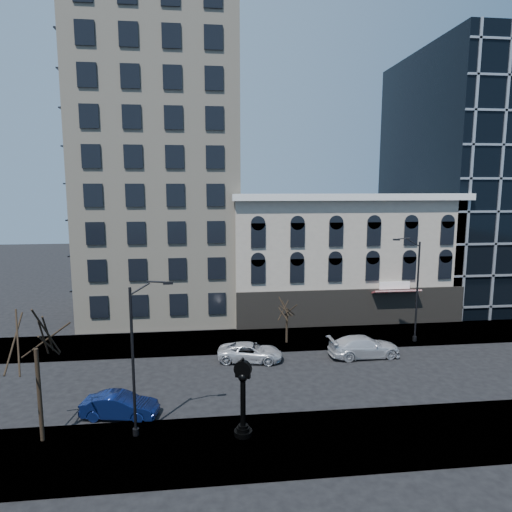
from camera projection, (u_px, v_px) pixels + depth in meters
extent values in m
plane|color=black|center=(234.00, 381.00, 31.16)|extent=(160.00, 160.00, 0.00)
cube|color=gray|center=(227.00, 341.00, 39.01)|extent=(160.00, 6.00, 0.12)
cube|color=gray|center=(245.00, 445.00, 23.30)|extent=(160.00, 6.00, 0.12)
cube|color=beige|center=(161.00, 128.00, 46.25)|extent=(15.00, 15.00, 38.00)
cube|color=#B5A895|center=(338.00, 256.00, 47.35)|extent=(22.00, 10.00, 12.00)
cube|color=white|center=(357.00, 197.00, 41.30)|extent=(22.60, 0.80, 0.60)
cube|color=black|center=(352.00, 308.00, 43.02)|extent=(22.00, 0.30, 3.60)
cube|color=maroon|center=(396.00, 292.00, 42.70)|extent=(4.50, 1.18, 0.55)
cube|color=black|center=(493.00, 179.00, 53.35)|extent=(20.00, 20.00, 28.00)
cylinder|color=black|center=(243.00, 433.00, 24.13)|extent=(0.97, 0.97, 0.27)
cylinder|color=black|center=(243.00, 429.00, 24.09)|extent=(0.71, 0.71, 0.18)
cylinder|color=black|center=(243.00, 426.00, 24.07)|extent=(0.53, 0.53, 0.14)
cylinder|color=black|center=(243.00, 402.00, 23.87)|extent=(0.28, 0.28, 2.57)
sphere|color=black|center=(243.00, 377.00, 23.66)|extent=(0.50, 0.50, 0.50)
cube|color=black|center=(243.00, 376.00, 23.64)|extent=(0.81, 0.50, 0.22)
cylinder|color=black|center=(243.00, 369.00, 23.59)|extent=(0.96, 0.63, 0.92)
cylinder|color=white|center=(243.00, 370.00, 23.44)|extent=(0.72, 0.33, 0.78)
cylinder|color=white|center=(243.00, 368.00, 23.74)|extent=(0.72, 0.33, 0.78)
sphere|color=black|center=(243.00, 359.00, 23.51)|extent=(0.18, 0.18, 0.18)
cylinder|color=black|center=(133.00, 363.00, 23.54)|extent=(0.15, 0.15, 8.00)
cylinder|color=black|center=(136.00, 432.00, 24.12)|extent=(0.34, 0.34, 0.37)
cube|color=black|center=(165.00, 283.00, 23.28)|extent=(0.53, 0.25, 0.13)
cylinder|color=black|center=(417.00, 292.00, 38.22)|extent=(0.16, 0.16, 8.52)
cylinder|color=black|center=(415.00, 339.00, 38.83)|extent=(0.36, 0.36, 0.40)
cube|color=black|center=(397.00, 240.00, 37.75)|extent=(0.58, 0.33, 0.14)
cylinder|color=black|center=(39.00, 395.00, 23.29)|extent=(0.22, 0.22, 4.96)
cylinder|color=black|center=(287.00, 327.00, 38.31)|extent=(0.20, 0.20, 2.71)
imported|color=#0C194C|center=(120.00, 406.00, 26.15)|extent=(4.49, 2.21, 1.42)
imported|color=silver|center=(250.00, 352.00, 34.65)|extent=(5.22, 3.07, 1.36)
imported|color=silver|center=(364.00, 347.00, 35.49)|extent=(5.68, 2.52, 1.62)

